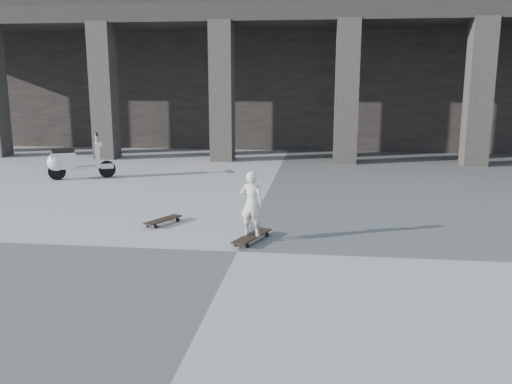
# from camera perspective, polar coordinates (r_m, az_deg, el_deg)

# --- Properties ---
(ground) EXTENTS (90.00, 90.00, 0.00)m
(ground) POSITION_cam_1_polar(r_m,az_deg,el_deg) (7.67, -1.99, -6.30)
(ground) COLOR #4A4A48
(ground) RESTS_ON ground
(colonnade) EXTENTS (28.00, 8.82, 6.00)m
(colonnade) POSITION_cam_1_polar(r_m,az_deg,el_deg) (21.00, 4.03, 13.60)
(colonnade) COLOR black
(colonnade) RESTS_ON ground
(longboard) EXTENTS (0.52, 0.93, 0.09)m
(longboard) POSITION_cam_1_polar(r_m,az_deg,el_deg) (8.11, -0.44, -4.72)
(longboard) COLOR black
(longboard) RESTS_ON ground
(skateboard_spare) EXTENTS (0.51, 0.76, 0.09)m
(skateboard_spare) POSITION_cam_1_polar(r_m,az_deg,el_deg) (9.17, -9.75, -2.95)
(skateboard_spare) COLOR black
(skateboard_spare) RESTS_ON ground
(child) EXTENTS (0.40, 0.30, 0.97)m
(child) POSITION_cam_1_polar(r_m,az_deg,el_deg) (7.99, -0.44, -1.24)
(child) COLOR beige
(child) RESTS_ON longboard
(scooter) EXTENTS (1.48, 0.86, 1.10)m
(scooter) POSITION_cam_1_polar(r_m,az_deg,el_deg) (13.77, -19.01, 3.08)
(scooter) COLOR black
(scooter) RESTS_ON ground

